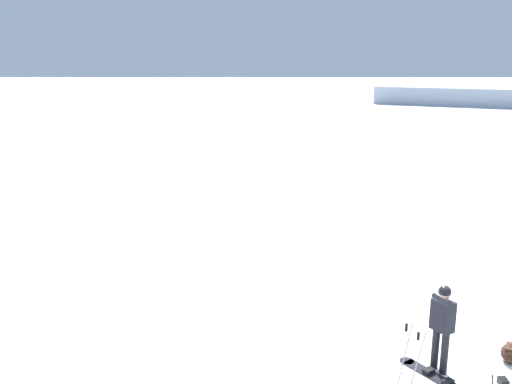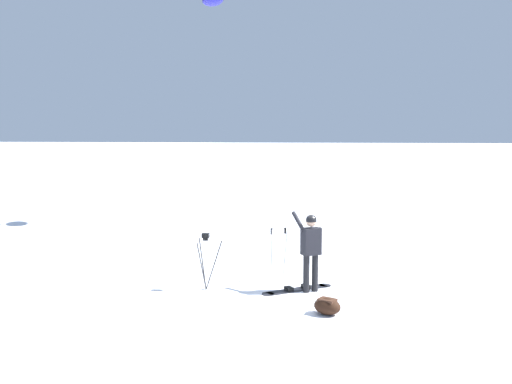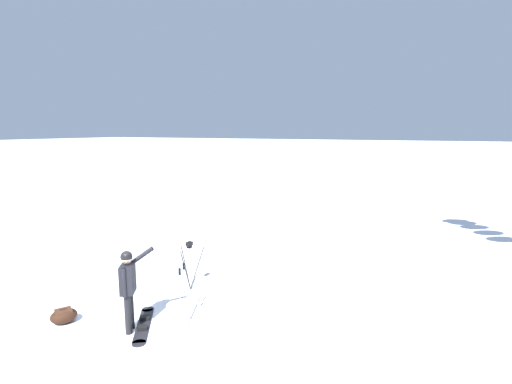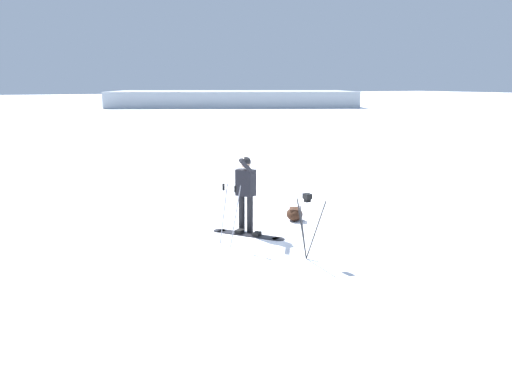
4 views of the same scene
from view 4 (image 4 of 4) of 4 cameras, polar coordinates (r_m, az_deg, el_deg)
ground_plane at (r=13.10m, az=-1.09°, el=-3.69°), size 300.00×300.00×0.00m
snowboarder at (r=12.56m, az=-1.08°, el=0.61°), size 0.59×0.70×1.75m
snowboard at (r=12.50m, az=-0.81°, el=-4.31°), size 1.11×1.50×0.10m
gear_bag_large at (r=13.80m, az=3.95°, el=-2.22°), size 0.61×0.67×0.32m
camera_tripod at (r=10.68m, az=5.23°, el=-2.06°), size 0.68×0.61×1.29m
ski_poles at (r=11.59m, az=-2.71°, el=-1.41°), size 0.40×0.42×1.27m
distant_ridge at (r=79.71m, az=-2.43°, el=9.48°), size 36.19×27.88×2.11m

